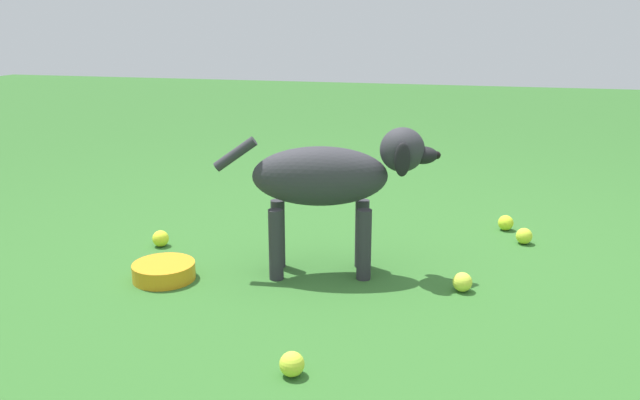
{
  "coord_description": "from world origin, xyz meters",
  "views": [
    {
      "loc": [
        -0.31,
        2.02,
        0.9
      ],
      "look_at": [
        0.22,
        -0.11,
        0.27
      ],
      "focal_mm": 36.4,
      "sensor_mm": 36.0,
      "label": 1
    }
  ],
  "objects_px": {
    "tennis_ball_1": "(524,236)",
    "tennis_ball_3": "(161,239)",
    "dog": "(333,179)",
    "water_bowl": "(164,271)",
    "tennis_ball_4": "(462,282)",
    "tennis_ball_0": "(506,223)",
    "tennis_ball_2": "(292,364)"
  },
  "relations": [
    {
      "from": "tennis_ball_4",
      "to": "water_bowl",
      "type": "relative_size",
      "value": 0.3
    },
    {
      "from": "dog",
      "to": "tennis_ball_4",
      "type": "bearing_deg",
      "value": -20.98
    },
    {
      "from": "tennis_ball_1",
      "to": "tennis_ball_3",
      "type": "distance_m",
      "value": 1.48
    },
    {
      "from": "tennis_ball_4",
      "to": "dog",
      "type": "bearing_deg",
      "value": -7.04
    },
    {
      "from": "dog",
      "to": "tennis_ball_3",
      "type": "xyz_separation_m",
      "value": [
        0.74,
        -0.1,
        -0.32
      ]
    },
    {
      "from": "tennis_ball_1",
      "to": "tennis_ball_4",
      "type": "distance_m",
      "value": 0.59
    },
    {
      "from": "tennis_ball_1",
      "to": "tennis_ball_2",
      "type": "bearing_deg",
      "value": 62.11
    },
    {
      "from": "dog",
      "to": "tennis_ball_2",
      "type": "distance_m",
      "value": 0.78
    },
    {
      "from": "dog",
      "to": "tennis_ball_2",
      "type": "relative_size",
      "value": 11.68
    },
    {
      "from": "tennis_ball_0",
      "to": "tennis_ball_1",
      "type": "xyz_separation_m",
      "value": [
        -0.07,
        0.16,
        0.0
      ]
    },
    {
      "from": "tennis_ball_2",
      "to": "tennis_ball_4",
      "type": "xyz_separation_m",
      "value": [
        -0.41,
        -0.66,
        0.0
      ]
    },
    {
      "from": "tennis_ball_1",
      "to": "tennis_ball_3",
      "type": "xyz_separation_m",
      "value": [
        1.43,
        0.39,
        0.0
      ]
    },
    {
      "from": "tennis_ball_0",
      "to": "tennis_ball_4",
      "type": "distance_m",
      "value": 0.73
    },
    {
      "from": "tennis_ball_4",
      "to": "water_bowl",
      "type": "distance_m",
      "value": 1.04
    },
    {
      "from": "tennis_ball_0",
      "to": "tennis_ball_1",
      "type": "distance_m",
      "value": 0.18
    },
    {
      "from": "tennis_ball_0",
      "to": "tennis_ball_4",
      "type": "xyz_separation_m",
      "value": [
        0.16,
        0.71,
        0.0
      ]
    },
    {
      "from": "tennis_ball_3",
      "to": "dog",
      "type": "bearing_deg",
      "value": 172.07
    },
    {
      "from": "tennis_ball_2",
      "to": "water_bowl",
      "type": "distance_m",
      "value": 0.8
    },
    {
      "from": "dog",
      "to": "tennis_ball_2",
      "type": "height_order",
      "value": "dog"
    },
    {
      "from": "dog",
      "to": "tennis_ball_2",
      "type": "bearing_deg",
      "value": -99.54
    },
    {
      "from": "dog",
      "to": "tennis_ball_1",
      "type": "height_order",
      "value": "dog"
    },
    {
      "from": "dog",
      "to": "water_bowl",
      "type": "distance_m",
      "value": 0.68
    },
    {
      "from": "tennis_ball_4",
      "to": "tennis_ball_3",
      "type": "bearing_deg",
      "value": -7.59
    },
    {
      "from": "tennis_ball_3",
      "to": "tennis_ball_4",
      "type": "xyz_separation_m",
      "value": [
        -1.2,
        0.16,
        0.0
      ]
    },
    {
      "from": "tennis_ball_0",
      "to": "water_bowl",
      "type": "height_order",
      "value": "tennis_ball_0"
    },
    {
      "from": "tennis_ball_1",
      "to": "tennis_ball_4",
      "type": "height_order",
      "value": "same"
    },
    {
      "from": "tennis_ball_0",
      "to": "tennis_ball_1",
      "type": "bearing_deg",
      "value": 112.64
    },
    {
      "from": "tennis_ball_0",
      "to": "tennis_ball_2",
      "type": "bearing_deg",
      "value": 67.43
    },
    {
      "from": "dog",
      "to": "tennis_ball_4",
      "type": "xyz_separation_m",
      "value": [
        -0.46,
        0.06,
        -0.32
      ]
    },
    {
      "from": "tennis_ball_1",
      "to": "tennis_ball_4",
      "type": "bearing_deg",
      "value": 67.42
    },
    {
      "from": "tennis_ball_3",
      "to": "tennis_ball_0",
      "type": "bearing_deg",
      "value": -157.93
    },
    {
      "from": "tennis_ball_3",
      "to": "tennis_ball_1",
      "type": "bearing_deg",
      "value": -164.82
    }
  ]
}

